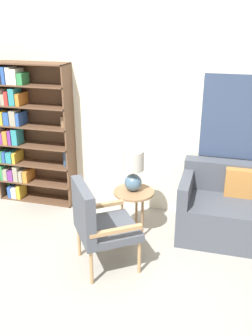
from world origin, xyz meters
TOP-DOWN VIEW (x-y plane):
  - ground_plane at (0.00, 0.00)m, footprint 14.00×14.00m
  - wall_back at (0.06, 2.03)m, footprint 6.40×0.08m
  - bookshelf at (-1.50, 1.85)m, footprint 1.08×0.30m
  - armchair at (-0.03, 0.60)m, footprint 0.81×0.81m
  - side_table at (0.17, 1.34)m, footprint 0.47×0.47m
  - table_lamp at (0.15, 1.36)m, footprint 0.24×0.24m

SIDE VIEW (x-z plane):
  - ground_plane at x=0.00m, z-range 0.00..0.00m
  - side_table at x=0.17m, z-range 0.21..0.76m
  - armchair at x=-0.03m, z-range 0.08..1.02m
  - table_lamp at x=0.15m, z-range 0.58..1.07m
  - bookshelf at x=-1.50m, z-range 0.03..1.94m
  - wall_back at x=0.06m, z-range 0.00..2.70m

